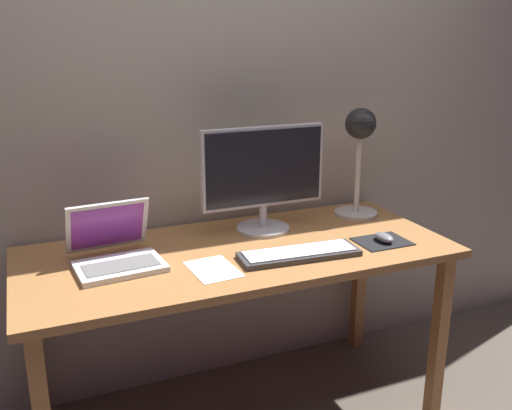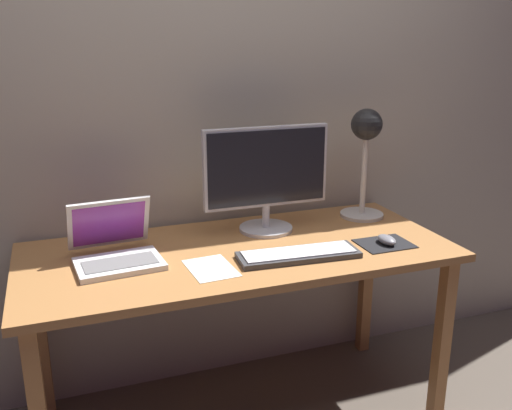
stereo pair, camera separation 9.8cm
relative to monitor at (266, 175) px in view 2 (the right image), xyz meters
name	(u,v)px [view 2 (the right image)]	position (x,y,z in m)	size (l,w,h in m)	color
back_wall	(207,88)	(-0.17, 0.24, 0.33)	(4.80, 0.06, 2.60)	#B2A893
desk	(239,268)	(-0.17, -0.16, -0.31)	(1.60, 0.70, 0.74)	#A8703D
monitor	(266,175)	(0.00, 0.00, 0.00)	(0.52, 0.22, 0.43)	silver
keyboard_main	(299,254)	(0.00, -0.31, -0.22)	(0.45, 0.17, 0.03)	#38383A
laptop	(114,244)	(-0.62, -0.11, -0.18)	(0.31, 0.32, 0.21)	silver
desk_lamp	(366,144)	(0.46, 0.03, 0.09)	(0.19, 0.19, 0.47)	beige
mousepad	(385,244)	(0.37, -0.30, -0.23)	(0.20, 0.16, 0.00)	black
mouse	(387,240)	(0.37, -0.31, -0.21)	(0.06, 0.10, 0.03)	slate
paper_sheet_near_mouse	(211,268)	(-0.32, -0.30, -0.23)	(0.15, 0.21, 0.00)	white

